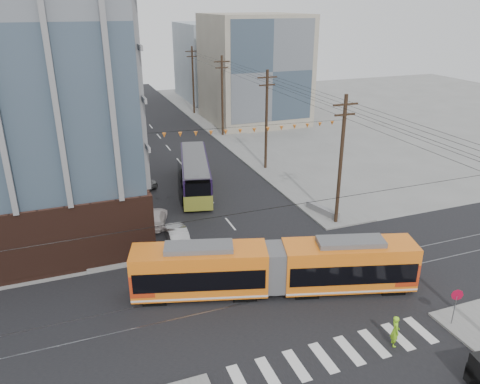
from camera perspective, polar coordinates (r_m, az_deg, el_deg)
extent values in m
plane|color=slate|center=(29.07, 8.49, -15.31)|extent=(160.00, 160.00, 0.00)
cube|color=#8C99A5|center=(72.53, -25.31, 13.34)|extent=(18.00, 16.00, 18.00)
cube|color=gray|center=(73.99, 1.69, 14.73)|extent=(14.00, 14.00, 16.00)
cube|color=gray|center=(92.18, -22.86, 15.82)|extent=(16.00, 18.00, 20.00)
cube|color=#8C99A5|center=(93.40, -1.98, 15.66)|extent=(16.00, 16.00, 14.00)
cylinder|color=black|center=(79.47, -5.74, 13.33)|extent=(0.30, 0.30, 11.00)
imported|color=#A0A0A0|center=(37.02, -7.73, -5.16)|extent=(1.64, 4.30, 1.40)
imported|color=beige|center=(40.23, -10.32, -3.12)|extent=(3.03, 4.69, 1.26)
imported|color=#5F6061|center=(48.73, -12.34, 1.28)|extent=(3.72, 4.88, 1.23)
imported|color=#8FDC20|center=(27.89, 18.39, -15.77)|extent=(0.67, 0.80, 1.87)
cube|color=slate|center=(42.17, 10.02, -2.28)|extent=(1.73, 3.66, 0.72)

